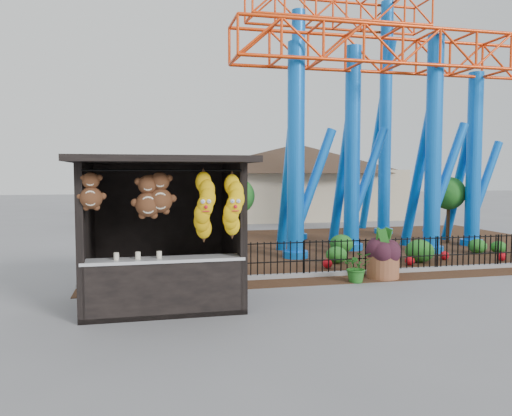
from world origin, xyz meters
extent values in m
plane|color=slate|center=(0.00, 0.00, 0.00)|extent=(120.00, 120.00, 0.00)
cube|color=#331E11|center=(4.00, 8.00, 0.01)|extent=(18.00, 12.00, 0.02)
cube|color=gray|center=(4.00, 3.00, 0.06)|extent=(18.00, 0.18, 0.12)
cube|color=black|center=(-3.00, 1.20, 0.05)|extent=(3.20, 2.60, 0.10)
cube|color=black|center=(-3.00, 2.44, 1.50)|extent=(3.20, 0.12, 3.00)
cube|color=black|center=(-4.54, 1.20, 1.50)|extent=(0.12, 2.60, 3.00)
cube|color=black|center=(-1.46, 1.20, 1.50)|extent=(0.12, 2.60, 3.00)
cube|color=black|center=(-3.00, 0.95, 3.06)|extent=(3.50, 3.40, 0.12)
cube|color=black|center=(-4.53, -0.03, 1.50)|extent=(0.14, 0.14, 3.00)
cube|color=black|center=(-1.47, -0.03, 1.50)|extent=(0.14, 0.14, 3.00)
cube|color=black|center=(-3.00, 0.15, 0.55)|extent=(3.00, 0.50, 1.10)
cube|color=silver|center=(-3.00, 0.15, 1.12)|extent=(3.10, 0.55, 0.06)
cylinder|color=black|center=(-3.00, -0.25, 2.85)|extent=(2.90, 0.04, 0.04)
cylinder|color=blue|center=(1.50, 6.00, 3.50)|extent=(0.56, 0.56, 7.00)
cylinder|color=blue|center=(1.50, 6.00, 0.12)|extent=(0.84, 0.84, 0.24)
cylinder|color=blue|center=(4.00, 7.20, 3.65)|extent=(0.56, 0.56, 7.30)
cylinder|color=blue|center=(4.00, 7.20, 0.12)|extent=(0.84, 0.84, 0.24)
cylinder|color=blue|center=(6.50, 6.00, 3.75)|extent=(0.56, 0.56, 7.50)
cylinder|color=blue|center=(6.50, 6.00, 0.12)|extent=(0.84, 0.84, 0.24)
cylinder|color=blue|center=(9.00, 7.20, 3.30)|extent=(0.56, 0.56, 6.60)
cylinder|color=blue|center=(9.00, 7.20, 0.12)|extent=(0.84, 0.84, 0.24)
cylinder|color=blue|center=(3.00, 10.50, 4.75)|extent=(0.56, 0.56, 9.50)
cylinder|color=blue|center=(3.00, 10.50, 0.12)|extent=(0.84, 0.84, 0.24)
cylinder|color=blue|center=(7.50, 11.50, 5.25)|extent=(0.56, 0.56, 10.50)
cylinder|color=blue|center=(7.50, 11.50, 0.12)|extent=(0.84, 0.84, 0.24)
cylinder|color=blue|center=(1.50, 6.90, 2.62)|extent=(0.36, 2.21, 5.85)
cylinder|color=blue|center=(2.20, 6.30, 2.45)|extent=(1.62, 0.32, 3.73)
cylinder|color=blue|center=(4.00, 8.10, 2.74)|extent=(0.36, 2.29, 6.10)
cylinder|color=blue|center=(4.70, 7.50, 2.55)|extent=(1.67, 0.32, 3.88)
cylinder|color=blue|center=(6.50, 6.90, 2.81)|extent=(0.36, 2.34, 6.26)
cylinder|color=blue|center=(7.20, 6.30, 2.62)|extent=(1.71, 0.32, 3.99)
cylinder|color=blue|center=(9.00, 8.10, 2.47)|extent=(0.36, 2.10, 5.53)
cylinder|color=blue|center=(9.70, 7.50, 2.31)|extent=(1.54, 0.32, 3.52)
cylinder|color=brown|center=(2.82, 2.45, 0.31)|extent=(0.95, 0.95, 0.62)
ellipsoid|color=black|center=(2.82, 2.45, 0.94)|extent=(0.70, 0.70, 0.64)
imported|color=#294E17|center=(1.94, 2.13, 0.40)|extent=(0.84, 0.77, 0.80)
ellipsoid|color=#1F5F1C|center=(2.43, 4.71, 0.28)|extent=(0.65, 0.65, 0.52)
ellipsoid|color=#1F5F1C|center=(5.03, 4.31, 0.37)|extent=(0.88, 0.88, 0.71)
ellipsoid|color=#1F5F1C|center=(7.92, 5.41, 0.27)|extent=(0.63, 0.63, 0.50)
ellipsoid|color=#1F5F1C|center=(3.34, 6.52, 0.34)|extent=(0.81, 0.81, 0.65)
ellipsoid|color=#1F5F1C|center=(8.66, 5.28, 0.23)|extent=(0.53, 0.53, 0.43)
sphere|color=red|center=(1.85, 3.99, 0.16)|extent=(0.28, 0.28, 0.28)
sphere|color=red|center=(4.45, 3.89, 0.16)|extent=(0.28, 0.28, 0.28)
sphere|color=red|center=(6.04, 4.50, 0.16)|extent=(0.28, 0.28, 0.28)
sphere|color=red|center=(7.71, 3.94, 0.16)|extent=(0.28, 0.28, 0.28)
cube|color=#BFAD8C|center=(6.00, 20.00, 1.50)|extent=(12.00, 6.00, 3.00)
cone|color=#332319|center=(6.00, 20.00, 3.90)|extent=(15.00, 15.00, 1.80)
camera|label=1|loc=(-3.41, -9.59, 2.80)|focal=35.00mm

